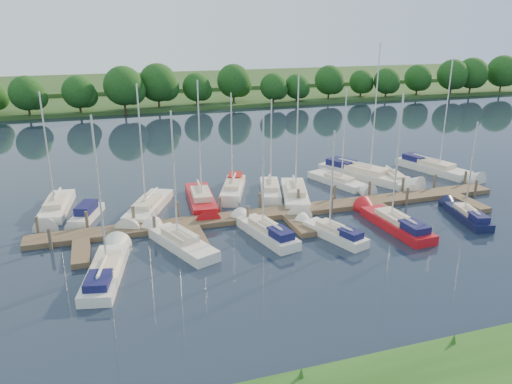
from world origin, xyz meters
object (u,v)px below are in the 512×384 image
object	(u,v)px
sailboat_n_0	(56,209)
sailboat_n_5	(270,192)
motorboat	(86,215)
dock	(288,215)
sailboat_s_2	(266,233)

from	to	relation	value
sailboat_n_0	sailboat_n_5	bearing A→B (deg)	-176.36
sailboat_n_0	motorboat	distance (m)	3.36
sailboat_n_0	motorboat	bearing A→B (deg)	142.86
dock	sailboat_s_2	bearing A→B (deg)	-133.26
sailboat_n_0	motorboat	world-z (taller)	sailboat_n_0
sailboat_n_0	sailboat_n_5	xyz separation A→B (m)	(18.55, -1.26, -0.00)
dock	motorboat	size ratio (longest dim) A/B	7.82
sailboat_s_2	dock	bearing A→B (deg)	33.58
dock	sailboat_s_2	xyz separation A→B (m)	(-2.99, -3.18, 0.13)
dock	motorboat	distance (m)	16.31
sailboat_n_0	sailboat_n_5	world-z (taller)	sailboat_n_0
dock	motorboat	bearing A→B (deg)	163.59
dock	sailboat_s_2	world-z (taller)	sailboat_s_2
dock	sailboat_n_0	size ratio (longest dim) A/B	3.83
sailboat_n_0	dock	bearing A→B (deg)	166.39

